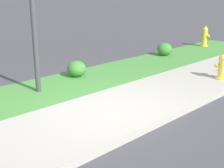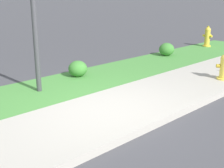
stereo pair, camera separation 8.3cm
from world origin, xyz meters
name	(u,v)px [view 1 (the left image)]	position (x,y,z in m)	size (l,w,h in m)	color
ground_plane	(108,111)	(0.00, 0.00, 0.00)	(120.00, 120.00, 0.00)	#424247
sidewalk_pavement	(108,111)	(0.00, 0.00, 0.01)	(18.00, 1.88, 0.01)	#ADA89E
grass_verge	(50,89)	(0.00, 1.88, 0.00)	(18.00, 1.87, 0.01)	#47893D
street_curb	(151,124)	(0.00, -1.02, 0.06)	(18.00, 0.16, 0.12)	#ADA89E
fire_hydrant_by_grass_verge	(205,36)	(7.39, 2.24, 0.38)	(0.36, 0.39, 0.79)	gold
fire_hydrant_across_street	(223,66)	(3.51, -0.46, 0.32)	(0.36, 0.36, 0.68)	yellow
shrub_bush_near_lamp	(77,69)	(1.07, 2.26, 0.21)	(0.48, 0.48, 0.41)	#3D7F33
shrub_bush_mid_verge	(164,49)	(4.83, 2.27, 0.22)	(0.51, 0.51, 0.43)	#3D7F33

